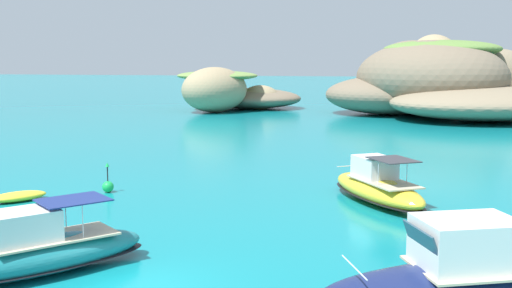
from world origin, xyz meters
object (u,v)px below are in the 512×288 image
Objects in this scene: islet_small at (234,92)px; dinghy_tender at (17,196)px; channel_buoy at (108,186)px; motorboat_teal at (36,252)px; motorboat_navy at (479,285)px; islet_large at (438,82)px; motorboat_yellow at (378,187)px.

islet_small reaches higher than dinghy_tender.
islet_small reaches higher than channel_buoy.
motorboat_teal reaches higher than channel_buoy.
islet_small is 48.26m from channel_buoy.
motorboat_navy is (12.72, -0.68, 0.18)m from motorboat_teal.
islet_large reaches higher than motorboat_teal.
islet_large is 11.23× the size of dinghy_tender.
channel_buoy is at bearing -112.41° from islet_large.
motorboat_teal is 0.93× the size of motorboat_yellow.
islet_small is 50.62m from dinghy_tender.
islet_large is 24.44m from islet_small.
islet_small is 12.66× the size of channel_buoy.
motorboat_navy is 1.30× the size of motorboat_yellow.
motorboat_navy is 19.68m from channel_buoy.
islet_large is 4.27× the size of motorboat_yellow.
motorboat_navy is at bearing -93.49° from islet_large.
motorboat_yellow is 2.63× the size of dinghy_tender.
channel_buoy is (-19.18, -46.51, -3.40)m from islet_large.
islet_large is 54.11m from dinghy_tender.
dinghy_tender is (-16.23, -3.05, -0.48)m from motorboat_yellow.
islet_small is 6.97× the size of dinghy_tender.
islet_small is at bearing 96.15° from channel_buoy.
motorboat_navy is 3.41× the size of dinghy_tender.
channel_buoy reaches higher than dinghy_tender.
motorboat_yellow reaches higher than channel_buoy.
islet_large is at bearing 67.59° from channel_buoy.
dinghy_tender is at bearing 125.31° from motorboat_teal.
motorboat_yellow is at bearing 102.05° from motorboat_navy.
motorboat_teal is 11.67m from channel_buoy.
dinghy_tender is at bearing -87.85° from islet_small.
motorboat_navy is 21.09m from dinghy_tender.
islet_small is (-24.35, 1.44, -1.51)m from islet_large.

